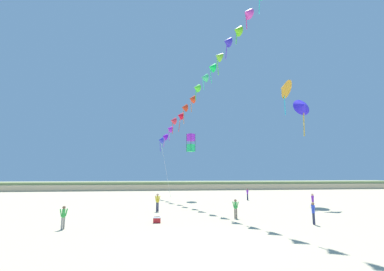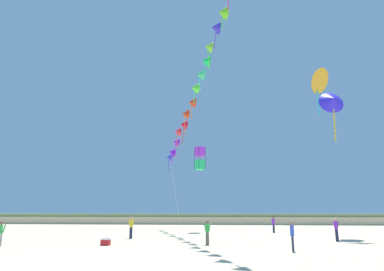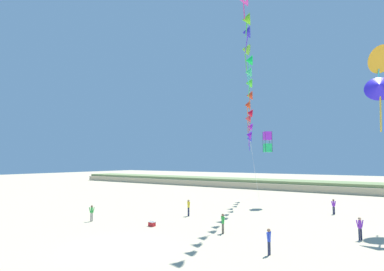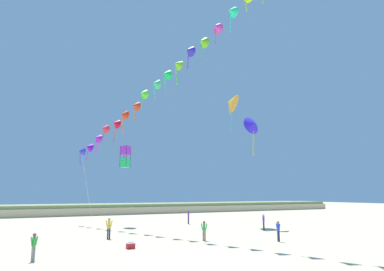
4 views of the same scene
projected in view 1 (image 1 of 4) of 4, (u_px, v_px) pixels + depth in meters
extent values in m
plane|color=beige|center=(203.00, 244.00, 13.77)|extent=(240.00, 240.00, 0.00)
cube|color=#BFAE8B|center=(170.00, 187.00, 60.96)|extent=(120.00, 8.62, 1.29)
cube|color=#7A8E56|center=(170.00, 183.00, 61.09)|extent=(120.00, 7.32, 0.73)
cylinder|color=gray|center=(64.00, 223.00, 17.38)|extent=(0.11, 0.11, 0.78)
cylinder|color=gray|center=(62.00, 224.00, 17.28)|extent=(0.11, 0.11, 0.78)
cylinder|color=green|center=(64.00, 213.00, 17.43)|extent=(0.20, 0.20, 0.55)
cylinder|color=green|center=(66.00, 212.00, 17.56)|extent=(0.19, 0.18, 0.52)
cylinder|color=green|center=(61.00, 213.00, 17.31)|extent=(0.19, 0.18, 0.52)
sphere|color=brown|center=(64.00, 207.00, 17.48)|extent=(0.21, 0.21, 0.21)
cylinder|color=#282D4C|center=(313.00, 219.00, 19.00)|extent=(0.12, 0.12, 0.82)
cylinder|color=#282D4C|center=(314.00, 219.00, 18.86)|extent=(0.12, 0.12, 0.82)
cylinder|color=blue|center=(313.00, 209.00, 19.03)|extent=(0.22, 0.22, 0.58)
cylinder|color=blue|center=(312.00, 208.00, 19.22)|extent=(0.11, 0.20, 0.55)
cylinder|color=blue|center=(314.00, 209.00, 18.85)|extent=(0.11, 0.20, 0.55)
sphere|color=#9E7051|center=(313.00, 204.00, 19.09)|extent=(0.22, 0.22, 0.22)
cylinder|color=#282D4C|center=(157.00, 207.00, 25.46)|extent=(0.13, 0.13, 0.88)
cylinder|color=#282D4C|center=(158.00, 207.00, 25.40)|extent=(0.13, 0.13, 0.88)
cylinder|color=yellow|center=(158.00, 199.00, 25.54)|extent=(0.23, 0.23, 0.63)
cylinder|color=yellow|center=(156.00, 199.00, 25.63)|extent=(0.22, 0.18, 0.59)
cylinder|color=yellow|center=(159.00, 199.00, 25.47)|extent=(0.22, 0.18, 0.59)
sphere|color=tan|center=(158.00, 195.00, 25.61)|extent=(0.24, 0.24, 0.24)
cylinder|color=#726656|center=(235.00, 214.00, 21.59)|extent=(0.12, 0.12, 0.79)
cylinder|color=#726656|center=(237.00, 214.00, 21.53)|extent=(0.12, 0.12, 0.79)
cylinder|color=green|center=(236.00, 205.00, 21.66)|extent=(0.21, 0.21, 0.56)
cylinder|color=green|center=(233.00, 205.00, 21.74)|extent=(0.20, 0.17, 0.53)
cylinder|color=green|center=(238.00, 205.00, 21.59)|extent=(0.20, 0.17, 0.53)
sphere|color=brown|center=(235.00, 200.00, 21.71)|extent=(0.22, 0.22, 0.22)
cylinder|color=#282D4C|center=(247.00, 197.00, 36.43)|extent=(0.12, 0.12, 0.83)
cylinder|color=#282D4C|center=(248.00, 197.00, 36.53)|extent=(0.12, 0.12, 0.83)
cylinder|color=purple|center=(247.00, 192.00, 36.59)|extent=(0.22, 0.22, 0.58)
cylinder|color=purple|center=(247.00, 192.00, 36.45)|extent=(0.20, 0.19, 0.56)
cylinder|color=purple|center=(248.00, 192.00, 36.73)|extent=(0.20, 0.19, 0.56)
sphere|color=brown|center=(247.00, 189.00, 36.65)|extent=(0.22, 0.22, 0.22)
cylinder|color=#282D4C|center=(313.00, 206.00, 26.43)|extent=(0.12, 0.12, 0.84)
cylinder|color=#282D4C|center=(313.00, 206.00, 26.53)|extent=(0.12, 0.12, 0.84)
cylinder|color=purple|center=(313.00, 199.00, 26.58)|extent=(0.22, 0.22, 0.60)
cylinder|color=purple|center=(312.00, 198.00, 26.46)|extent=(0.21, 0.18, 0.57)
cylinder|color=purple|center=(313.00, 198.00, 26.72)|extent=(0.21, 0.18, 0.57)
sphere|color=tan|center=(312.00, 195.00, 26.65)|extent=(0.23, 0.23, 0.23)
cone|color=#2D38C8|center=(161.00, 140.00, 42.62)|extent=(1.02, 1.27, 1.10)
cylinder|color=#5639E5|center=(160.00, 147.00, 42.59)|extent=(0.17, 0.15, 1.65)
cone|color=#6911CD|center=(165.00, 137.00, 41.24)|extent=(1.26, 1.37, 1.19)
cylinder|color=#B339E5|center=(164.00, 142.00, 41.24)|extent=(0.24, 0.19, 1.43)
cone|color=purple|center=(170.00, 129.00, 40.12)|extent=(1.25, 1.36, 1.20)
cylinder|color=#D539E5|center=(169.00, 136.00, 40.09)|extent=(0.20, 0.10, 1.65)
cone|color=#DB2C3F|center=(173.00, 121.00, 38.64)|extent=(1.13, 1.30, 1.11)
cylinder|color=#E55039|center=(172.00, 128.00, 38.60)|extent=(0.11, 0.09, 1.79)
cone|color=red|center=(180.00, 116.00, 37.30)|extent=(1.21, 1.34, 1.17)
cylinder|color=#E54B39|center=(179.00, 125.00, 37.24)|extent=(0.31, 0.16, 2.13)
cone|color=red|center=(184.00, 108.00, 35.76)|extent=(1.08, 1.29, 1.12)
cylinder|color=orange|center=(184.00, 117.00, 35.70)|extent=(0.19, 0.13, 2.09)
cone|color=red|center=(192.00, 99.00, 34.56)|extent=(1.05, 1.28, 1.11)
cylinder|color=orange|center=(191.00, 107.00, 34.54)|extent=(0.11, 0.26, 1.56)
cone|color=#48DE2F|center=(196.00, 88.00, 33.59)|extent=(1.13, 1.30, 1.11)
cylinder|color=#39E54A|center=(196.00, 95.00, 33.58)|extent=(0.17, 0.15, 1.44)
cone|color=#35C27B|center=(204.00, 78.00, 31.93)|extent=(0.99, 1.25, 1.11)
cylinder|color=#39E5B7|center=(204.00, 85.00, 31.93)|extent=(0.22, 0.12, 1.34)
cone|color=#0ED54D|center=(211.00, 67.00, 30.83)|extent=(1.06, 1.28, 1.13)
cylinder|color=#39E599|center=(211.00, 76.00, 30.80)|extent=(0.22, 0.22, 1.76)
cone|color=#72CC2D|center=(218.00, 56.00, 29.13)|extent=(1.17, 1.29, 1.23)
cylinder|color=#5AE539|center=(218.00, 67.00, 29.08)|extent=(0.23, 0.08, 1.94)
cone|color=#2E26BF|center=(227.00, 42.00, 28.05)|extent=(1.02, 1.27, 1.11)
cylinder|color=#6A39E5|center=(226.00, 52.00, 28.01)|extent=(0.29, 0.28, 1.79)
cone|color=#5BC01E|center=(237.00, 30.00, 26.66)|extent=(1.10, 1.30, 1.13)
cylinder|color=#50E539|center=(236.00, 39.00, 26.67)|extent=(0.19, 0.13, 1.25)
cone|color=#C53AAA|center=(247.00, 13.00, 25.19)|extent=(1.12, 1.30, 1.10)
cylinder|color=#E5399B|center=(246.00, 22.00, 25.18)|extent=(0.13, 0.11, 1.42)
cylinder|color=#39E5D1|center=(259.00, 5.00, 24.06)|extent=(0.25, 0.23, 1.87)
cylinder|color=silver|center=(166.00, 169.00, 41.73)|extent=(1.70, 0.99, 9.03)
cone|color=orange|center=(284.00, 89.00, 36.46)|extent=(3.36, 3.32, 2.85)
cone|color=#2DD0E5|center=(284.00, 89.00, 36.47)|extent=(1.88, 1.87, 1.59)
cylinder|color=#2DD0E5|center=(285.00, 103.00, 36.15)|extent=(0.27, 0.45, 3.45)
cube|color=#24D46F|center=(191.00, 148.00, 38.31)|extent=(1.29, 1.29, 1.10)
cube|color=#B02DE5|center=(191.00, 138.00, 38.54)|extent=(1.29, 1.29, 1.10)
cylinder|color=black|center=(187.00, 143.00, 38.41)|extent=(0.04, 0.04, 2.68)
cylinder|color=black|center=(191.00, 142.00, 37.79)|extent=(0.04, 0.04, 2.68)
cylinder|color=black|center=(195.00, 143.00, 38.44)|extent=(0.04, 0.04, 2.68)
cylinder|color=black|center=(191.00, 143.00, 39.07)|extent=(0.04, 0.04, 2.68)
cone|color=#3425EC|center=(303.00, 106.00, 31.68)|extent=(2.37, 1.61, 2.35)
cone|color=gold|center=(303.00, 106.00, 31.68)|extent=(1.31, 0.93, 1.31)
cylinder|color=gold|center=(304.00, 122.00, 31.37)|extent=(0.21, 0.20, 3.46)
cube|color=red|center=(157.00, 220.00, 19.64)|extent=(0.56, 0.40, 0.36)
cube|color=white|center=(157.00, 217.00, 19.67)|extent=(0.58, 0.41, 0.06)
cylinder|color=black|center=(157.00, 217.00, 19.68)|extent=(0.45, 0.03, 0.03)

